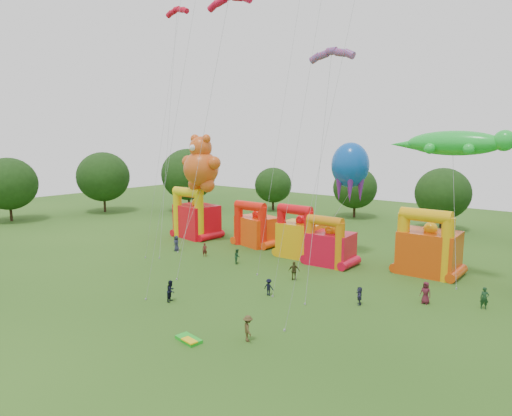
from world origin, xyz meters
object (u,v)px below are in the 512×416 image
Objects in this scene: gecko_kite at (454,185)px; spectator_4 at (294,271)px; octopus_kite at (340,196)px; spectator_0 at (176,243)px; bouncy_castle_2 at (300,237)px; bouncy_castle_0 at (195,218)px; teddy_bear_kite at (196,188)px.

gecko_kite is 7.85× the size of spectator_4.
spectator_0 is (-17.12, -10.43, -6.31)m from octopus_kite.
bouncy_castle_2 is at bearing -90.13° from spectator_4.
bouncy_castle_2 is (17.72, 0.24, -0.29)m from bouncy_castle_0.
octopus_kite is 21.02m from spectator_0.
spectator_4 is at bearing -141.33° from gecko_kite.
bouncy_castle_2 is 15.80m from teddy_bear_kite.
bouncy_castle_0 is 3.81× the size of spectator_4.
teddy_bear_kite is at bearing -169.47° from bouncy_castle_2.
octopus_kite reaches higher than spectator_0.
octopus_kite is at bearing 8.70° from bouncy_castle_0.
bouncy_castle_2 is 9.29m from spectator_4.
spectator_4 is (4.58, -7.94, -1.50)m from bouncy_castle_2.
octopus_kite is (-13.10, 1.34, -2.32)m from gecko_kite.
bouncy_castle_0 reaches higher than spectator_0.
teddy_bear_kite is at bearing -162.51° from octopus_kite.
bouncy_castle_0 is 35.06m from gecko_kite.
spectator_0 is at bearing -163.26° from gecko_kite.
teddy_bear_kite is at bearing -39.74° from bouncy_castle_0.
gecko_kite reaches higher than spectator_0.
bouncy_castle_0 is 23.67m from spectator_4.
bouncy_castle_0 is 17.73m from bouncy_castle_2.
spectator_4 is at bearing -15.10° from teddy_bear_kite.
gecko_kite reaches higher than spectator_4.
teddy_bear_kite is at bearing -171.99° from gecko_kite.
spectator_0 is (-13.62, -7.42, -1.47)m from bouncy_castle_2.
octopus_kite is (18.22, 5.74, -0.21)m from teddy_bear_kite.
bouncy_castle_2 is 0.43× the size of gecko_kite.
octopus_kite is at bearing -114.48° from spectator_4.
gecko_kite reaches higher than bouncy_castle_0.
octopus_kite is 12.70m from spectator_4.
gecko_kite is 32.72m from spectator_0.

